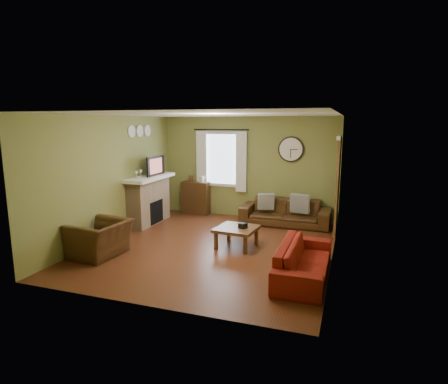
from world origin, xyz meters
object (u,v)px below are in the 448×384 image
(bookshelf, at_px, (196,198))
(sofa_red, at_px, (304,260))
(armchair, at_px, (100,239))
(sofa_brown, at_px, (285,212))
(coffee_table, at_px, (237,237))

(bookshelf, relative_size, sofa_red, 0.46)
(armchair, bearing_deg, sofa_red, 98.04)
(sofa_red, distance_m, armchair, 3.72)
(sofa_brown, height_order, sofa_red, sofa_brown)
(sofa_brown, bearing_deg, coffee_table, -107.35)
(sofa_red, bearing_deg, sofa_brown, 15.36)
(bookshelf, height_order, coffee_table, bookshelf)
(armchair, xyz_separation_m, coffee_table, (2.26, 1.28, -0.12))
(coffee_table, bearing_deg, bookshelf, 129.11)
(armchair, bearing_deg, sofa_brown, 142.91)
(sofa_red, height_order, coffee_table, sofa_red)
(sofa_red, relative_size, armchair, 1.90)
(sofa_red, xyz_separation_m, coffee_table, (-1.45, 1.05, -0.07))
(bookshelf, bearing_deg, sofa_brown, -7.22)
(armchair, bearing_deg, bookshelf, 177.99)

